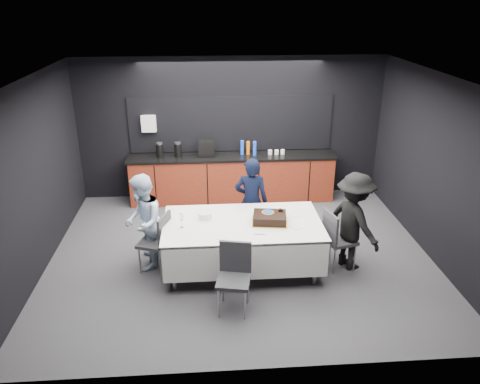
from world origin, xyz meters
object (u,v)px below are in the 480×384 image
(plate_stack, at_px, (205,215))
(chair_left, at_px, (158,238))
(party_table, at_px, (242,231))
(cake_assembly, at_px, (270,218))
(person_left, at_px, (143,222))
(champagne_flute, at_px, (181,218))
(chair_right, at_px, (336,236))
(chair_near, at_px, (234,272))
(person_right, at_px, (354,221))
(person_center, at_px, (251,201))

(plate_stack, xyz_separation_m, chair_left, (-0.70, -0.12, -0.30))
(party_table, distance_m, chair_left, 1.25)
(cake_assembly, xyz_separation_m, person_left, (-1.87, 0.21, -0.11))
(plate_stack, xyz_separation_m, champagne_flute, (-0.34, -0.27, 0.11))
(cake_assembly, distance_m, person_left, 1.88)
(plate_stack, distance_m, person_left, 0.93)
(chair_left, xyz_separation_m, chair_right, (2.64, -0.11, 0.00))
(plate_stack, height_order, champagne_flute, champagne_flute)
(chair_near, bearing_deg, person_left, 138.72)
(person_left, bearing_deg, plate_stack, 85.68)
(champagne_flute, relative_size, chair_left, 0.24)
(person_right, bearing_deg, person_center, 32.61)
(person_center, bearing_deg, champagne_flute, 48.44)
(plate_stack, bearing_deg, cake_assembly, -10.90)
(chair_left, height_order, person_center, person_center)
(chair_right, bearing_deg, champagne_flute, -179.08)
(person_center, relative_size, person_left, 1.01)
(cake_assembly, bearing_deg, chair_left, 177.89)
(plate_stack, height_order, person_center, person_center)
(chair_right, distance_m, person_center, 1.50)
(person_left, bearing_deg, chair_left, 53.96)
(person_center, bearing_deg, chair_left, 36.25)
(chair_right, bearing_deg, plate_stack, 173.11)
(plate_stack, height_order, person_left, person_left)
(party_table, relative_size, chair_right, 2.51)
(chair_near, distance_m, person_right, 2.04)
(cake_assembly, distance_m, chair_left, 1.67)
(champagne_flute, relative_size, person_left, 0.15)
(cake_assembly, distance_m, chair_near, 1.13)
(person_left, bearing_deg, chair_right, 82.15)
(person_center, xyz_separation_m, person_left, (-1.68, -0.62, -0.00))
(cake_assembly, relative_size, chair_right, 0.61)
(party_table, bearing_deg, chair_left, 177.83)
(person_left, bearing_deg, cake_assembly, 80.99)
(cake_assembly, bearing_deg, chair_right, -3.04)
(champagne_flute, relative_size, chair_right, 0.24)
(party_table, relative_size, person_left, 1.57)
(champagne_flute, height_order, chair_right, champagne_flute)
(person_left, bearing_deg, chair_near, 46.09)
(chair_left, xyz_separation_m, person_left, (-0.23, 0.15, 0.20))
(party_table, height_order, chair_left, chair_left)
(champagne_flute, distance_m, person_left, 0.69)
(cake_assembly, height_order, person_right, person_right)
(party_table, distance_m, plate_stack, 0.60)
(cake_assembly, relative_size, plate_stack, 2.83)
(plate_stack, relative_size, person_right, 0.13)
(champagne_flute, bearing_deg, person_center, 40.20)
(party_table, xyz_separation_m, plate_stack, (-0.55, 0.17, 0.19))
(chair_right, relative_size, person_left, 0.63)
(party_table, relative_size, plate_stack, 11.60)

